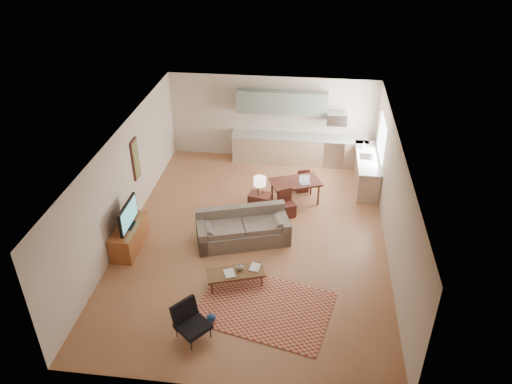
# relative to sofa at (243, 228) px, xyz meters

# --- Properties ---
(room) EXTENTS (9.00, 9.00, 9.00)m
(room) POSITION_rel_sofa_xyz_m (0.26, 0.20, 0.94)
(room) COLOR brown
(room) RESTS_ON ground
(kitchen_counter_back) EXTENTS (4.26, 0.64, 0.92)m
(kitchen_counter_back) POSITION_rel_sofa_xyz_m (1.16, 4.38, 0.05)
(kitchen_counter_back) COLOR tan
(kitchen_counter_back) RESTS_ON ground
(kitchen_counter_right) EXTENTS (0.64, 2.26, 0.92)m
(kitchen_counter_right) POSITION_rel_sofa_xyz_m (3.19, 3.20, 0.05)
(kitchen_counter_right) COLOR tan
(kitchen_counter_right) RESTS_ON ground
(kitchen_range) EXTENTS (0.62, 0.62, 0.90)m
(kitchen_range) POSITION_rel_sofa_xyz_m (2.26, 4.38, 0.04)
(kitchen_range) COLOR #A5A8AD
(kitchen_range) RESTS_ON ground
(kitchen_microwave) EXTENTS (0.62, 0.40, 0.35)m
(kitchen_microwave) POSITION_rel_sofa_xyz_m (2.26, 4.40, 1.14)
(kitchen_microwave) COLOR #A5A8AD
(kitchen_microwave) RESTS_ON room
(upper_cabinets) EXTENTS (2.80, 0.34, 0.70)m
(upper_cabinets) POSITION_rel_sofa_xyz_m (0.56, 4.53, 1.54)
(upper_cabinets) COLOR slate
(upper_cabinets) RESTS_ON room
(window_right) EXTENTS (0.02, 1.40, 1.05)m
(window_right) POSITION_rel_sofa_xyz_m (3.49, 3.20, 1.14)
(window_right) COLOR white
(window_right) RESTS_ON room
(wall_art_left) EXTENTS (0.06, 0.42, 1.10)m
(wall_art_left) POSITION_rel_sofa_xyz_m (-2.95, 1.10, 1.14)
(wall_art_left) COLOR olive
(wall_art_left) RESTS_ON room
(triptych) EXTENTS (1.70, 0.04, 0.50)m
(triptych) POSITION_rel_sofa_xyz_m (0.16, 4.67, 1.34)
(triptych) COLOR beige
(triptych) RESTS_ON room
(rug) EXTENTS (3.06, 2.45, 0.02)m
(rug) POSITION_rel_sofa_xyz_m (0.78, -2.24, -0.40)
(rug) COLOR maroon
(rug) RESTS_ON floor
(sofa) EXTENTS (2.55, 1.69, 0.82)m
(sofa) POSITION_rel_sofa_xyz_m (0.00, 0.00, 0.00)
(sofa) COLOR #62564B
(sofa) RESTS_ON floor
(coffee_table) EXTENTS (1.35, 0.88, 0.38)m
(coffee_table) POSITION_rel_sofa_xyz_m (0.07, -1.62, -0.22)
(coffee_table) COLOR #4B3018
(coffee_table) RESTS_ON floor
(book_a) EXTENTS (0.45, 0.47, 0.03)m
(book_a) POSITION_rel_sofa_xyz_m (-0.15, -1.75, -0.02)
(book_a) COLOR maroon
(book_a) RESTS_ON coffee_table
(book_b) EXTENTS (0.30, 0.35, 0.02)m
(book_b) POSITION_rel_sofa_xyz_m (0.37, -1.41, -0.02)
(book_b) COLOR navy
(book_b) RESTS_ON coffee_table
(vase) EXTENTS (0.23, 0.23, 0.17)m
(vase) POSITION_rel_sofa_xyz_m (0.15, -1.54, 0.05)
(vase) COLOR black
(vase) RESTS_ON coffee_table
(armchair) EXTENTS (0.92, 0.92, 0.75)m
(armchair) POSITION_rel_sofa_xyz_m (-0.51, -3.21, -0.03)
(armchair) COLOR black
(armchair) RESTS_ON floor
(tv_credenza) EXTENTS (0.53, 1.38, 0.64)m
(tv_credenza) POSITION_rel_sofa_xyz_m (-2.70, -0.58, -0.09)
(tv_credenza) COLOR brown
(tv_credenza) RESTS_ON floor
(tv) EXTENTS (0.11, 1.06, 0.64)m
(tv) POSITION_rel_sofa_xyz_m (-2.65, -0.58, 0.55)
(tv) COLOR black
(tv) RESTS_ON tv_credenza
(console_table) EXTENTS (0.62, 0.47, 0.66)m
(console_table) POSITION_rel_sofa_xyz_m (0.27, 1.21, -0.08)
(console_table) COLOR #3C1913
(console_table) RESTS_ON floor
(table_lamp) EXTENTS (0.36, 0.36, 0.52)m
(table_lamp) POSITION_rel_sofa_xyz_m (0.27, 1.21, 0.51)
(table_lamp) COLOR beige
(table_lamp) RESTS_ON console_table
(dining_table) EXTENTS (1.53, 1.21, 0.68)m
(dining_table) POSITION_rel_sofa_xyz_m (1.18, 1.97, -0.07)
(dining_table) COLOR #3C1913
(dining_table) RESTS_ON floor
(dining_chair_near) EXTENTS (0.50, 0.50, 0.75)m
(dining_chair_near) POSITION_rel_sofa_xyz_m (1.02, 1.28, -0.03)
(dining_chair_near) COLOR #3C1913
(dining_chair_near) RESTS_ON floor
(dining_chair_far) EXTENTS (0.46, 0.47, 0.76)m
(dining_chair_far) POSITION_rel_sofa_xyz_m (1.33, 2.66, -0.03)
(dining_chair_far) COLOR #3C1913
(dining_chair_far) RESTS_ON floor
(laptop) EXTENTS (0.33, 0.29, 0.21)m
(laptop) POSITION_rel_sofa_xyz_m (1.44, 1.88, 0.38)
(laptop) COLOR #A5A8AD
(laptop) RESTS_ON dining_table
(soap_bottle) EXTENTS (0.13, 0.13, 0.19)m
(soap_bottle) POSITION_rel_sofa_xyz_m (3.09, 3.79, 0.61)
(soap_bottle) COLOR beige
(soap_bottle) RESTS_ON kitchen_counter_right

